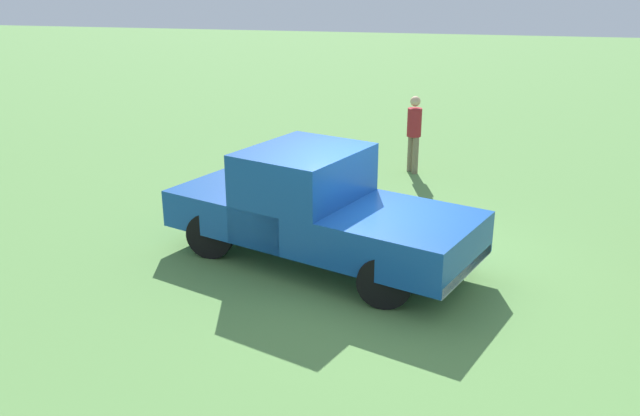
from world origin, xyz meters
TOP-DOWN VIEW (x-y plane):
  - ground_plane at (0.00, 0.00)m, footprint 80.00×80.00m
  - pickup_truck at (1.01, -0.21)m, footprint 5.26×3.49m
  - person_bystander at (-0.10, -5.46)m, footprint 0.45×0.45m
  - traffic_cone at (2.68, -4.84)m, footprint 0.32×0.32m

SIDE VIEW (x-z plane):
  - ground_plane at x=0.00m, z-range 0.00..0.00m
  - traffic_cone at x=2.68m, z-range 0.00..0.55m
  - pickup_truck at x=1.01m, z-range 0.03..1.83m
  - person_bystander at x=-0.10m, z-range 0.12..1.86m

